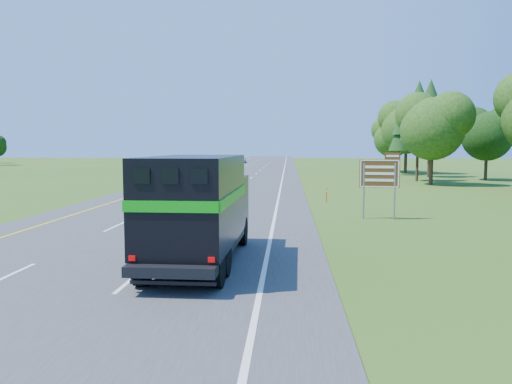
# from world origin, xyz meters

# --- Properties ---
(ground) EXTENTS (300.00, 300.00, 0.00)m
(ground) POSITION_xyz_m (0.00, 0.00, 0.00)
(ground) COLOR #2E5617
(ground) RESTS_ON ground
(road) EXTENTS (15.00, 260.00, 0.04)m
(road) POSITION_xyz_m (0.00, 50.00, 0.02)
(road) COLOR #38383A
(road) RESTS_ON ground
(lane_markings) EXTENTS (11.15, 260.00, 0.01)m
(lane_markings) POSITION_xyz_m (0.00, 50.00, 0.04)
(lane_markings) COLOR yellow
(lane_markings) RESTS_ON road
(horse_truck) EXTENTS (2.61, 7.79, 3.43)m
(horse_truck) POSITION_xyz_m (3.39, 3.95, 1.87)
(horse_truck) COLOR black
(horse_truck) RESTS_ON road
(white_suv) EXTENTS (3.49, 7.10, 1.94)m
(white_suv) POSITION_xyz_m (-3.43, 39.05, 1.01)
(white_suv) COLOR silver
(white_suv) RESTS_ON road
(far_car) EXTENTS (1.82, 4.35, 1.47)m
(far_car) POSITION_xyz_m (-4.18, 99.66, 0.78)
(far_car) COLOR #BBBAC2
(far_car) RESTS_ON road
(exit_sign) EXTENTS (2.02, 0.35, 3.44)m
(exit_sign) POSITION_xyz_m (10.91, 14.35, 2.23)
(exit_sign) COLOR gray
(exit_sign) RESTS_ON ground
(delineator) EXTENTS (0.08, 0.04, 0.99)m
(delineator) POSITION_xyz_m (8.77, 22.12, 0.53)
(delineator) COLOR #FF4A0D
(delineator) RESTS_ON ground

